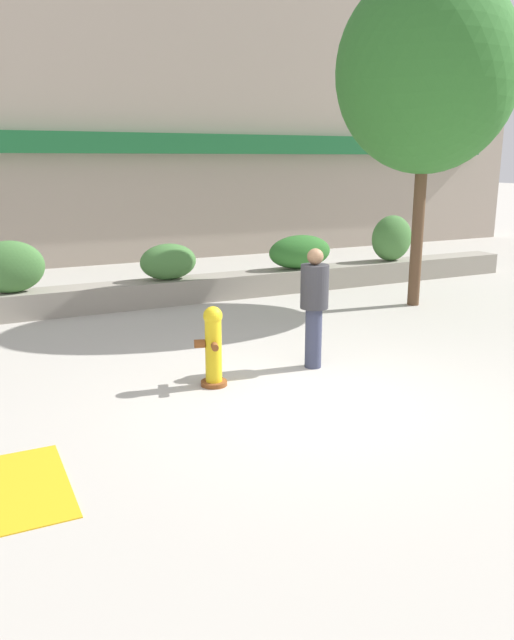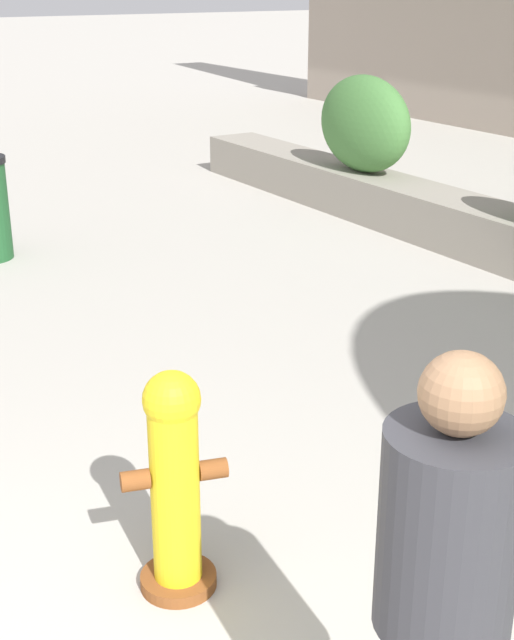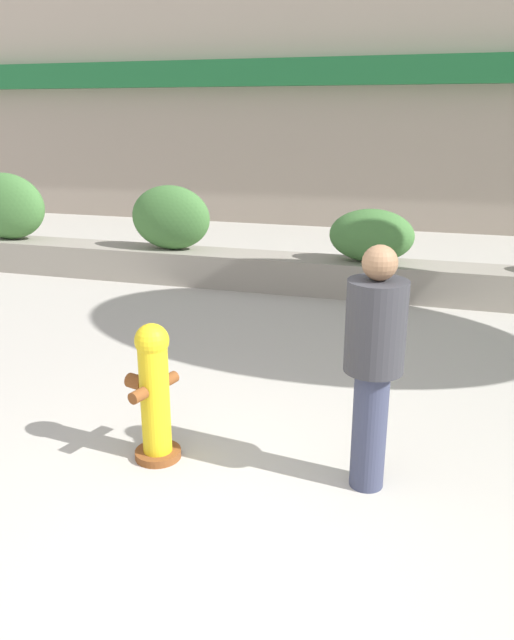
{
  "view_description": "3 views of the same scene",
  "coord_description": "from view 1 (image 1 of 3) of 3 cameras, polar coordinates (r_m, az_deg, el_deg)",
  "views": [
    {
      "loc": [
        -3.84,
        -6.29,
        2.93
      ],
      "look_at": [
        -0.21,
        1.21,
        0.78
      ],
      "focal_mm": 35.0,
      "sensor_mm": 36.0,
      "label": 1
    },
    {
      "loc": [
        2.14,
        -0.45,
        2.63
      ],
      "look_at": [
        -1.71,
        1.93,
        0.87
      ],
      "focal_mm": 50.0,
      "sensor_mm": 36.0,
      "label": 2
    },
    {
      "loc": [
        0.98,
        -2.8,
        2.51
      ],
      "look_at": [
        -0.46,
        2.1,
        0.81
      ],
      "focal_mm": 35.0,
      "sensor_mm": 36.0,
      "label": 3
    }
  ],
  "objects": [
    {
      "name": "ground_plane",
      "position": [
        7.93,
        5.23,
        -7.24
      ],
      "size": [
        120.0,
        120.0,
        0.0
      ],
      "primitive_type": "plane",
      "color": "#B2ADA3"
    },
    {
      "name": "pedestrian",
      "position": [
        8.86,
        5.26,
        1.78
      ],
      "size": [
        0.57,
        0.57,
        1.73
      ],
      "color": "#383D56",
      "rests_on": "ground"
    },
    {
      "name": "planter_wall_low",
      "position": [
        13.15,
        -8.32,
        2.59
      ],
      "size": [
        18.0,
        0.7,
        0.5
      ],
      "primitive_type": "cube",
      "color": "gray",
      "rests_on": "ground"
    },
    {
      "name": "building_facade",
      "position": [
        18.7,
        -14.63,
        17.29
      ],
      "size": [
        30.0,
        1.36,
        8.0
      ],
      "color": "gray",
      "rests_on": "ground"
    },
    {
      "name": "hedge_bush_1",
      "position": [
        12.47,
        -21.69,
        4.53
      ],
      "size": [
        1.27,
        0.59,
        0.98
      ],
      "primitive_type": "ellipsoid",
      "color": "#427538",
      "rests_on": "planter_wall_low"
    },
    {
      "name": "street_tree",
      "position": [
        13.11,
        15.34,
        20.96
      ],
      "size": [
        3.59,
        3.23,
        6.41
      ],
      "color": "brown",
      "rests_on": "ground"
    },
    {
      "name": "hedge_bush_4",
      "position": [
        15.72,
        12.22,
        7.32
      ],
      "size": [
        1.1,
        0.63,
        1.11
      ],
      "primitive_type": "ellipsoid",
      "color": "#427538",
      "rests_on": "planter_wall_low"
    },
    {
      "name": "hedge_bush_2",
      "position": [
        13.06,
        -8.11,
        5.3
      ],
      "size": [
        1.19,
        0.64,
        0.75
      ],
      "primitive_type": "ellipsoid",
      "color": "#427538",
      "rests_on": "planter_wall_low"
    },
    {
      "name": "fire_hydrant",
      "position": [
        8.22,
        -4.04,
        -2.35
      ],
      "size": [
        0.47,
        0.48,
        1.08
      ],
      "color": "brown",
      "rests_on": "ground"
    },
    {
      "name": "hedge_bush_3",
      "position": [
        14.31,
        3.95,
        6.24
      ],
      "size": [
        1.55,
        0.7,
        0.76
      ],
      "primitive_type": "ellipsoid",
      "color": "#2D6B28",
      "rests_on": "planter_wall_low"
    }
  ]
}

